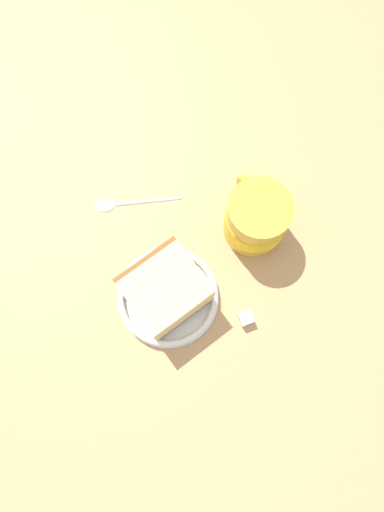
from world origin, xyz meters
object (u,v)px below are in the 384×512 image
(small_plate, at_px, (168,296))
(cake_slice, at_px, (165,290))
(tea_mug, at_px, (256,218))
(teaspoon, at_px, (119,203))
(sugar_cube, at_px, (246,318))

(small_plate, relative_size, cake_slice, 1.42)
(tea_mug, bearing_deg, small_plate, -89.37)
(cake_slice, distance_m, tea_mug, 0.15)
(teaspoon, xyz_separation_m, sugar_cube, (0.24, 0.03, 0.00))
(tea_mug, relative_size, teaspoon, 0.95)
(cake_slice, height_order, tea_mug, tea_mug)
(small_plate, xyz_separation_m, sugar_cube, (0.09, 0.06, 0.00))
(teaspoon, bearing_deg, tea_mug, 39.78)
(cake_slice, height_order, sugar_cube, cake_slice)
(small_plate, distance_m, sugar_cube, 0.11)
(tea_mug, height_order, sugar_cube, tea_mug)
(tea_mug, distance_m, sugar_cube, 0.13)
(small_plate, bearing_deg, cake_slice, 177.41)
(cake_slice, height_order, teaspoon, cake_slice)
(tea_mug, bearing_deg, cake_slice, -90.40)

